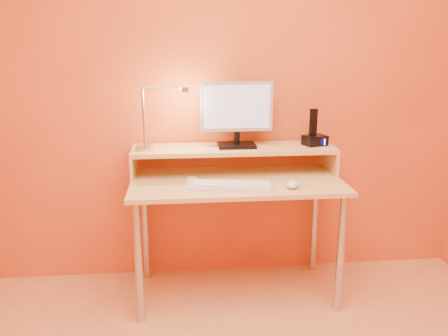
{
  "coord_description": "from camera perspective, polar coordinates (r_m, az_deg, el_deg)",
  "views": [
    {
      "loc": [
        -0.31,
        -1.29,
        1.47
      ],
      "look_at": [
        -0.08,
        1.13,
        0.81
      ],
      "focal_mm": 36.5,
      "sensor_mm": 36.0,
      "label": 1
    }
  ],
  "objects": [
    {
      "name": "desk_leg_fl",
      "position": [
        2.5,
        -10.63,
        -11.71
      ],
      "size": [
        0.04,
        0.04,
        0.69
      ],
      "primitive_type": "cylinder",
      "color": "#B2B2BA",
      "rests_on": "floor"
    },
    {
      "name": "lamp_arm",
      "position": [
        2.6,
        -7.53,
        9.97
      ],
      "size": [
        0.24,
        0.01,
        0.01
      ],
      "primitive_type": "cylinder",
      "rotation": [
        0.0,
        1.57,
        0.0
      ],
      "color": "#B2B2BA",
      "rests_on": "lamp_post"
    },
    {
      "name": "desk_leg_bl",
      "position": [
        2.95,
        -9.83,
        -7.32
      ],
      "size": [
        0.04,
        0.04,
        0.69
      ],
      "primitive_type": "cylinder",
      "color": "#B2B2BA",
      "rests_on": "floor"
    },
    {
      "name": "desk_leg_br",
      "position": [
        3.06,
        11.28,
        -6.52
      ],
      "size": [
        0.04,
        0.04,
        0.69
      ],
      "primitive_type": "cylinder",
      "color": "#B2B2BA",
      "rests_on": "floor"
    },
    {
      "name": "monitor_screen",
      "position": [
        2.65,
        1.65,
        7.65
      ],
      "size": [
        0.38,
        0.01,
        0.25
      ],
      "primitive_type": "cube",
      "rotation": [
        0.0,
        0.0,
        0.02
      ],
      "color": "#ACADD3",
      "rests_on": "monitor_panel"
    },
    {
      "name": "monitor_neck",
      "position": [
        2.69,
        1.6,
        3.77
      ],
      "size": [
        0.04,
        0.04,
        0.07
      ],
      "primitive_type": "cylinder",
      "color": "black",
      "rests_on": "monitor_foot"
    },
    {
      "name": "monitor_panel",
      "position": [
        2.67,
        1.6,
        7.71
      ],
      "size": [
        0.42,
        0.04,
        0.29
      ],
      "primitive_type": "cube",
      "rotation": [
        0.0,
        0.0,
        0.02
      ],
      "color": "#B3B3B6",
      "rests_on": "monitor_neck"
    },
    {
      "name": "remote_control",
      "position": [
        2.51,
        -4.1,
        -1.91
      ],
      "size": [
        0.07,
        0.19,
        0.02
      ],
      "primitive_type": "cube",
      "rotation": [
        0.0,
        0.0,
        -0.09
      ],
      "color": "white",
      "rests_on": "desk_lower"
    },
    {
      "name": "phone_dock",
      "position": [
        2.8,
        11.31,
        3.43
      ],
      "size": [
        0.16,
        0.14,
        0.06
      ],
      "primitive_type": "cube",
      "rotation": [
        0.0,
        0.0,
        0.33
      ],
      "color": "black",
      "rests_on": "desk_shelf"
    },
    {
      "name": "lamp_base",
      "position": [
        2.66,
        -9.86,
        2.51
      ],
      "size": [
        0.1,
        0.1,
        0.02
      ],
      "primitive_type": "cylinder",
      "color": "#B2B2BA",
      "rests_on": "desk_shelf"
    },
    {
      "name": "lamp_head",
      "position": [
        2.6,
        -4.84,
        9.71
      ],
      "size": [
        0.04,
        0.04,
        0.03
      ],
      "primitive_type": "cylinder",
      "color": "#B2B2BA",
      "rests_on": "lamp_arm"
    },
    {
      "name": "keyboard",
      "position": [
        2.44,
        0.9,
        -2.35
      ],
      "size": [
        0.44,
        0.2,
        0.02
      ],
      "primitive_type": "cube",
      "rotation": [
        0.0,
        0.0,
        -0.16
      ],
      "color": "white",
      "rests_on": "desk_lower"
    },
    {
      "name": "monitor_foot",
      "position": [
        2.7,
        1.59,
        2.86
      ],
      "size": [
        0.22,
        0.16,
        0.02
      ],
      "primitive_type": "cube",
      "color": "black",
      "rests_on": "desk_shelf"
    },
    {
      "name": "lamp_bulb",
      "position": [
        2.6,
        -4.83,
        9.36
      ],
      "size": [
        0.03,
        0.03,
        0.0
      ],
      "primitive_type": "cylinder",
      "color": "#FFEAC6",
      "rests_on": "lamp_head"
    },
    {
      "name": "wall_back",
      "position": [
        2.81,
        0.86,
        10.8
      ],
      "size": [
        3.0,
        0.04,
        2.5
      ],
      "primitive_type": "cube",
      "color": "orange",
      "rests_on": "floor"
    },
    {
      "name": "desk_lower",
      "position": [
        2.6,
        1.59,
        -1.76
      ],
      "size": [
        1.2,
        0.6,
        0.02
      ],
      "primitive_type": "cube",
      "color": "tan",
      "rests_on": "floor"
    },
    {
      "name": "monitor_back",
      "position": [
        2.7,
        1.54,
        7.77
      ],
      "size": [
        0.38,
        0.02,
        0.24
      ],
      "primitive_type": "cube",
      "rotation": [
        0.0,
        0.0,
        0.02
      ],
      "color": "black",
      "rests_on": "monitor_panel"
    },
    {
      "name": "shelf_riser_right",
      "position": [
        2.85,
        13.09,
        1.03
      ],
      "size": [
        0.02,
        0.3,
        0.14
      ],
      "primitive_type": "cube",
      "color": "tan",
      "rests_on": "desk_lower"
    },
    {
      "name": "desk_shelf",
      "position": [
        2.7,
        1.22,
        2.41
      ],
      "size": [
        1.2,
        0.3,
        0.02
      ],
      "primitive_type": "cube",
      "color": "tan",
      "rests_on": "desk_lower"
    },
    {
      "name": "lamp_post",
      "position": [
        2.63,
        -10.03,
        6.29
      ],
      "size": [
        0.01,
        0.01,
        0.33
      ],
      "primitive_type": "cylinder",
      "color": "#B2B2BA",
      "rests_on": "lamp_base"
    },
    {
      "name": "mouse",
      "position": [
        2.48,
        8.58,
        -1.98
      ],
      "size": [
        0.1,
        0.13,
        0.04
      ],
      "primitive_type": "ellipsoid",
      "rotation": [
        0.0,
        0.0,
        -0.36
      ],
      "color": "white",
      "rests_on": "desk_lower"
    },
    {
      "name": "phone_led",
      "position": [
        2.76,
        12.5,
        3.21
      ],
      "size": [
        0.01,
        0.0,
        0.04
      ],
      "primitive_type": "cube",
      "color": "#2024F3",
      "rests_on": "phone_dock"
    },
    {
      "name": "desk_leg_fr",
      "position": [
        2.63,
        14.41,
        -10.49
      ],
      "size": [
        0.04,
        0.04,
        0.69
      ],
      "primitive_type": "cylinder",
      "color": "#B2B2BA",
      "rests_on": "floor"
    },
    {
      "name": "shelf_riser_left",
      "position": [
        2.72,
        -11.25,
        0.45
      ],
      "size": [
        0.02,
        0.3,
        0.14
      ],
      "primitive_type": "cube",
      "color": "tan",
      "rests_on": "desk_lower"
    },
    {
      "name": "phone_handset",
      "position": [
        2.77,
        11.13,
        5.65
      ],
      "size": [
        0.05,
        0.04,
        0.16
      ],
      "primitive_type": "cube",
      "rotation": [
        0.0,
        0.0,
        0.33
      ],
      "color": "black",
      "rests_on": "phone_dock"
    }
  ]
}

